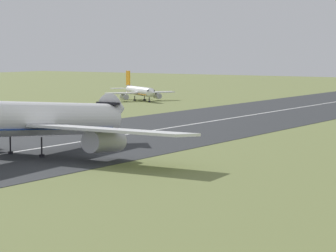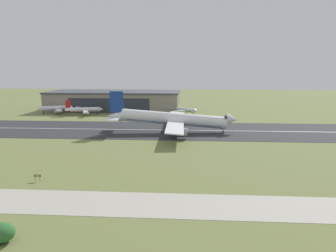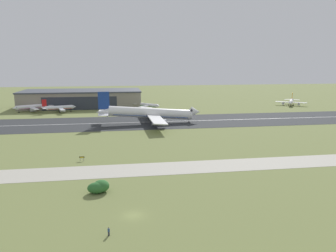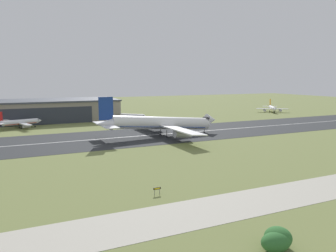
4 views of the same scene
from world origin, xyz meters
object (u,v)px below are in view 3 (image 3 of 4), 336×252
object	(u,v)px
airplane_parked_east	(59,108)
runway_sign	(82,158)
airplane_landing	(150,113)
airplane_parked_far_east	(148,105)
airplane_parked_centre	(291,102)
spectator_left	(109,231)
airplane_parked_west	(33,107)
shrub_clump	(98,187)

from	to	relation	value
airplane_parked_east	runway_sign	xyz separation A→B (m)	(25.35, -112.88, -1.84)
airplane_landing	airplane_parked_far_east	xyz separation A→B (m)	(4.01, 54.26, -2.63)
airplane_parked_centre	spectator_left	size ratio (longest dim) A/B	13.87
airplane_parked_centre	runway_sign	xyz separation A→B (m)	(-142.06, -121.66, -1.68)
airplane_parked_west	airplane_parked_east	xyz separation A→B (m)	(18.02, -6.39, -0.09)
airplane_parked_centre	spectator_left	world-z (taller)	airplane_parked_centre
airplane_parked_far_east	spectator_left	xyz separation A→B (m)	(-23.49, -167.69, -2.03)
airplane_landing	shrub_clump	world-z (taller)	airplane_landing
airplane_parked_east	shrub_clump	bearing A→B (deg)	-77.15
airplane_parked_west	airplane_parked_centre	distance (m)	185.44
airplane_parked_centre	spectator_left	distance (m)	216.31
airplane_parked_far_east	shrub_clump	size ratio (longest dim) A/B	3.54
airplane_parked_centre	airplane_parked_far_east	world-z (taller)	airplane_parked_centre
airplane_landing	spectator_left	size ratio (longest dim) A/B	34.73
airplane_parked_east	runway_sign	world-z (taller)	airplane_parked_east
airplane_landing	runway_sign	world-z (taller)	airplane_landing
airplane_parked_centre	spectator_left	xyz separation A→B (m)	(-132.32, -171.10, -2.02)
airplane_landing	airplane_parked_west	world-z (taller)	airplane_landing
airplane_parked_west	runway_sign	size ratio (longest dim) A/B	15.11
airplane_parked_west	airplane_parked_east	distance (m)	19.11
spectator_left	airplane_parked_west	bearing A→B (deg)	107.47
airplane_parked_west	shrub_clump	xyz separation A→B (m)	(50.16, -147.29, -1.70)
airplane_parked_west	runway_sign	distance (m)	126.93
airplane_parked_centre	shrub_clump	world-z (taller)	airplane_parked_centre
airplane_parked_west	runway_sign	world-z (taller)	airplane_parked_west
airplane_parked_centre	airplane_parked_east	xyz separation A→B (m)	(-167.41, -8.77, 0.16)
airplane_landing	airplane_parked_far_east	bearing A→B (deg)	85.77
airplane_parked_west	airplane_parked_centre	xyz separation A→B (m)	(185.42, 2.38, -0.25)
spectator_left	airplane_landing	bearing A→B (deg)	80.26
runway_sign	airplane_parked_west	bearing A→B (deg)	109.98
runway_sign	spectator_left	size ratio (longest dim) A/B	1.01
airplane_parked_centre	shrub_clump	distance (m)	201.74
runway_sign	shrub_clump	bearing A→B (deg)	-76.37
airplane_parked_west	spectator_left	xyz separation A→B (m)	(53.11, -168.72, -2.27)
airplane_landing	airplane_parked_east	size ratio (longest dim) A/B	2.54
airplane_parked_far_east	shrub_clump	xyz separation A→B (m)	(-26.44, -146.25, -1.46)
airplane_parked_west	airplane_parked_far_east	world-z (taller)	airplane_parked_west
airplane_parked_east	spectator_left	world-z (taller)	airplane_parked_east
shrub_clump	runway_sign	world-z (taller)	shrub_clump
airplane_parked_east	spectator_left	xyz separation A→B (m)	(35.09, -162.33, -2.18)
airplane_parked_far_east	spectator_left	bearing A→B (deg)	-97.97
airplane_landing	shrub_clump	bearing A→B (deg)	-103.70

